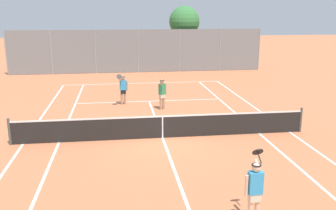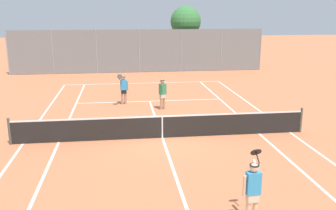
{
  "view_description": "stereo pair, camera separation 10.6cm",
  "coord_description": "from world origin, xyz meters",
  "px_view_note": "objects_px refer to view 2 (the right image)",
  "views": [
    {
      "loc": [
        -1.74,
        -14.4,
        5.1
      ],
      "look_at": [
        0.43,
        1.5,
        1.0
      ],
      "focal_mm": 40.0,
      "sensor_mm": 36.0,
      "label": 1
    },
    {
      "loc": [
        -1.63,
        -14.41,
        5.1
      ],
      "look_at": [
        0.43,
        1.5,
        1.0
      ],
      "focal_mm": 40.0,
      "sensor_mm": 36.0,
      "label": 2
    }
  ],
  "objects_px": {
    "tennis_net": "(162,126)",
    "loose_tennis_ball_0": "(167,102)",
    "player_near_side": "(253,189)",
    "player_far_right": "(163,92)",
    "loose_tennis_ball_1": "(107,92)",
    "player_far_left": "(124,88)",
    "tree_behind_left": "(186,23)"
  },
  "relations": [
    {
      "from": "loose_tennis_ball_0",
      "to": "player_far_right",
      "type": "bearing_deg",
      "value": -105.28
    },
    {
      "from": "player_near_side",
      "to": "player_far_right",
      "type": "height_order",
      "value": "player_near_side"
    },
    {
      "from": "tennis_net",
      "to": "loose_tennis_ball_0",
      "type": "xyz_separation_m",
      "value": [
        0.91,
        5.89,
        -0.48
      ]
    },
    {
      "from": "player_far_left",
      "to": "player_far_right",
      "type": "xyz_separation_m",
      "value": [
        2.0,
        -1.34,
        -0.02
      ]
    },
    {
      "from": "tennis_net",
      "to": "loose_tennis_ball_0",
      "type": "distance_m",
      "value": 5.98
    },
    {
      "from": "loose_tennis_ball_0",
      "to": "tree_behind_left",
      "type": "distance_m",
      "value": 13.73
    },
    {
      "from": "player_far_right",
      "to": "loose_tennis_ball_1",
      "type": "xyz_separation_m",
      "value": [
        -3.05,
        4.55,
        -0.88
      ]
    },
    {
      "from": "tennis_net",
      "to": "tree_behind_left",
      "type": "distance_m",
      "value": 19.4
    },
    {
      "from": "player_near_side",
      "to": "loose_tennis_ball_1",
      "type": "relative_size",
      "value": 26.88
    },
    {
      "from": "tennis_net",
      "to": "tree_behind_left",
      "type": "bearing_deg",
      "value": 77.12
    },
    {
      "from": "tree_behind_left",
      "to": "player_far_right",
      "type": "bearing_deg",
      "value": -104.77
    },
    {
      "from": "loose_tennis_ball_1",
      "to": "tree_behind_left",
      "type": "height_order",
      "value": "tree_behind_left"
    },
    {
      "from": "loose_tennis_ball_0",
      "to": "loose_tennis_ball_1",
      "type": "xyz_separation_m",
      "value": [
        -3.42,
        3.16,
        0.0
      ]
    },
    {
      "from": "loose_tennis_ball_0",
      "to": "loose_tennis_ball_1",
      "type": "distance_m",
      "value": 4.66
    },
    {
      "from": "tennis_net",
      "to": "loose_tennis_ball_0",
      "type": "height_order",
      "value": "tennis_net"
    },
    {
      "from": "player_far_left",
      "to": "loose_tennis_ball_0",
      "type": "bearing_deg",
      "value": 1.02
    },
    {
      "from": "tennis_net",
      "to": "loose_tennis_ball_0",
      "type": "bearing_deg",
      "value": 81.18
    },
    {
      "from": "loose_tennis_ball_0",
      "to": "tree_behind_left",
      "type": "relative_size",
      "value": 0.01
    },
    {
      "from": "player_far_left",
      "to": "tennis_net",
      "type": "bearing_deg",
      "value": -75.92
    },
    {
      "from": "tennis_net",
      "to": "player_far_right",
      "type": "height_order",
      "value": "player_far_right"
    },
    {
      "from": "tennis_net",
      "to": "loose_tennis_ball_1",
      "type": "distance_m",
      "value": 9.4
    },
    {
      "from": "tennis_net",
      "to": "player_far_right",
      "type": "xyz_separation_m",
      "value": [
        0.54,
        4.51,
        0.4
      ]
    },
    {
      "from": "tennis_net",
      "to": "loose_tennis_ball_1",
      "type": "relative_size",
      "value": 181.82
    },
    {
      "from": "loose_tennis_ball_0",
      "to": "player_near_side",
      "type": "bearing_deg",
      "value": -87.62
    },
    {
      "from": "player_far_left",
      "to": "loose_tennis_ball_0",
      "type": "relative_size",
      "value": 26.88
    },
    {
      "from": "player_near_side",
      "to": "loose_tennis_ball_0",
      "type": "xyz_separation_m",
      "value": [
        -0.52,
        12.46,
        -0.89
      ]
    },
    {
      "from": "player_far_right",
      "to": "tree_behind_left",
      "type": "distance_m",
      "value": 14.9
    },
    {
      "from": "player_near_side",
      "to": "loose_tennis_ball_1",
      "type": "bearing_deg",
      "value": 104.16
    },
    {
      "from": "tennis_net",
      "to": "player_far_left",
      "type": "xyz_separation_m",
      "value": [
        -1.47,
        5.85,
        0.42
      ]
    },
    {
      "from": "player_near_side",
      "to": "loose_tennis_ball_0",
      "type": "bearing_deg",
      "value": 92.38
    },
    {
      "from": "loose_tennis_ball_1",
      "to": "tree_behind_left",
      "type": "xyz_separation_m",
      "value": [
        6.76,
        9.55,
        3.96
      ]
    },
    {
      "from": "player_near_side",
      "to": "loose_tennis_ball_1",
      "type": "height_order",
      "value": "player_near_side"
    }
  ]
}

